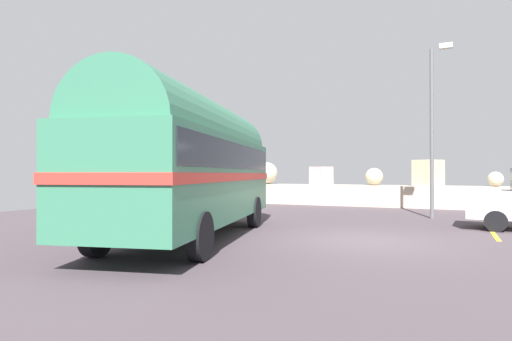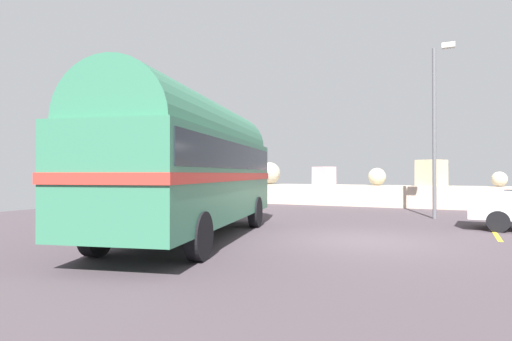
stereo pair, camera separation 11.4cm
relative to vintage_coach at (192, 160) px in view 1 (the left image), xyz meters
The scene contains 4 objects.
ground 4.76m from the vintage_coach, 21.12° to the left, with size 32.00×26.00×0.02m.
breakwater 13.90m from the vintage_coach, 74.76° to the left, with size 31.36×2.37×2.40m.
vintage_coach is the anchor object (origin of this frame).
lamp_post 9.74m from the vintage_coach, 54.93° to the left, with size 0.79×0.72×6.42m.
Camera 1 is at (2.03, -10.70, 1.71)m, focal length 29.41 mm.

